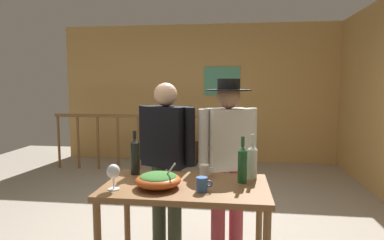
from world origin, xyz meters
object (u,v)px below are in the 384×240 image
at_px(framed_picture, 222,81).
at_px(serving_table, 186,198).
at_px(wine_bottle_clear, 252,161).
at_px(mug_blue, 202,184).
at_px(stair_railing, 161,136).
at_px(flat_screen_tv, 174,130).
at_px(salad_bowl, 158,179).
at_px(tv_console, 174,153).
at_px(mug_white, 205,171).
at_px(person_standing_left, 166,151).
at_px(wine_bottle_green, 242,164).
at_px(person_standing_right, 228,151).
at_px(wine_glass, 113,172).
at_px(wine_bottle_dark, 135,156).

xyz_separation_m(framed_picture, serving_table, (-0.09, -4.18, -0.87)).
xyz_separation_m(wine_bottle_clear, mug_blue, (-0.35, -0.35, -0.09)).
height_order(stair_railing, flat_screen_tv, stair_railing).
xyz_separation_m(serving_table, salad_bowl, (-0.18, -0.09, 0.16)).
height_order(tv_console, mug_white, mug_white).
bearing_deg(person_standing_left, flat_screen_tv, -57.50).
bearing_deg(serving_table, person_standing_left, 112.81).
height_order(framed_picture, wine_bottle_green, framed_picture).
relative_size(mug_white, person_standing_right, 0.07).
xyz_separation_m(framed_picture, person_standing_left, (-0.37, -3.50, -0.67)).
distance_m(serving_table, wine_glass, 0.55).
bearing_deg(serving_table, framed_picture, 88.76).
bearing_deg(tv_console, salad_bowl, -81.10).
relative_size(flat_screen_tv, wine_bottle_green, 1.49).
xyz_separation_m(stair_railing, mug_white, (1.03, -3.07, 0.24)).
bearing_deg(wine_glass, wine_bottle_clear, 21.84).
distance_m(wine_bottle_clear, person_standing_right, 0.51).
height_order(wine_bottle_green, person_standing_right, person_standing_right).
height_order(wine_bottle_clear, mug_white, wine_bottle_clear).
height_order(salad_bowl, mug_white, salad_bowl).
xyz_separation_m(flat_screen_tv, person_standing_left, (0.52, -3.18, 0.26)).
bearing_deg(wine_bottle_dark, mug_white, 0.33).
xyz_separation_m(salad_bowl, person_standing_right, (0.47, 0.77, 0.06)).
distance_m(framed_picture, serving_table, 4.27).
height_order(serving_table, wine_glass, wine_glass).
xyz_separation_m(framed_picture, mug_white, (0.03, -3.96, -0.72)).
xyz_separation_m(tv_console, wine_bottle_clear, (1.28, -3.68, 0.75)).
xyz_separation_m(serving_table, person_standing_right, (0.28, 0.68, 0.21)).
relative_size(stair_railing, wine_bottle_dark, 8.81).
relative_size(serving_table, wine_bottle_clear, 3.42).
relative_size(wine_glass, wine_bottle_dark, 0.50).
height_order(mug_white, person_standing_left, person_standing_left).
xyz_separation_m(serving_table, wine_glass, (-0.47, -0.17, 0.22)).
xyz_separation_m(stair_railing, person_standing_left, (0.63, -2.62, 0.28)).
bearing_deg(mug_white, wine_bottle_green, -23.81).
bearing_deg(person_standing_left, tv_console, -57.59).
distance_m(framed_picture, person_standing_left, 3.59).
bearing_deg(framed_picture, wine_glass, -97.39).
bearing_deg(tv_console, flat_screen_tv, -90.00).
height_order(salad_bowl, person_standing_left, person_standing_left).
relative_size(salad_bowl, mug_white, 2.86).
height_order(wine_bottle_dark, person_standing_left, person_standing_left).
height_order(framed_picture, mug_white, framed_picture).
distance_m(framed_picture, wine_bottle_clear, 4.04).
height_order(wine_bottle_dark, person_standing_right, person_standing_right).
height_order(stair_railing, wine_bottle_green, wine_bottle_green).
distance_m(salad_bowl, wine_bottle_green, 0.62).
relative_size(framed_picture, mug_white, 6.24).
bearing_deg(salad_bowl, wine_bottle_green, 17.96).
distance_m(salad_bowl, wine_bottle_dark, 0.41).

